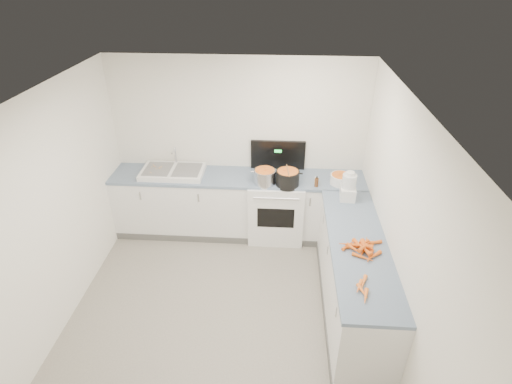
# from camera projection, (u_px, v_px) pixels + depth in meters

# --- Properties ---
(floor) EXTENTS (3.50, 4.00, 0.00)m
(floor) POSITION_uv_depth(u_px,v_px,m) (223.00, 320.00, 4.53)
(floor) COLOR gray
(floor) RESTS_ON ground
(ceiling) EXTENTS (3.50, 4.00, 0.00)m
(ceiling) POSITION_uv_depth(u_px,v_px,m) (210.00, 107.00, 3.25)
(ceiling) COLOR white
(ceiling) RESTS_ON ground
(wall_back) EXTENTS (3.50, 0.00, 2.50)m
(wall_back) POSITION_uv_depth(u_px,v_px,m) (239.00, 147.00, 5.61)
(wall_back) COLOR white
(wall_back) RESTS_ON ground
(wall_left) EXTENTS (0.00, 4.00, 2.50)m
(wall_left) POSITION_uv_depth(u_px,v_px,m) (45.00, 224.00, 3.99)
(wall_left) COLOR white
(wall_left) RESTS_ON ground
(wall_right) EXTENTS (0.00, 4.00, 2.50)m
(wall_right) POSITION_uv_depth(u_px,v_px,m) (400.00, 238.00, 3.79)
(wall_right) COLOR white
(wall_right) RESTS_ON ground
(counter_back) EXTENTS (3.50, 0.62, 0.94)m
(counter_back) POSITION_uv_depth(u_px,v_px,m) (238.00, 205.00, 5.75)
(counter_back) COLOR white
(counter_back) RESTS_ON ground
(counter_right) EXTENTS (0.62, 2.20, 0.94)m
(counter_right) POSITION_uv_depth(u_px,v_px,m) (354.00, 276.00, 4.46)
(counter_right) COLOR white
(counter_right) RESTS_ON ground
(stove) EXTENTS (0.76, 0.65, 1.36)m
(stove) POSITION_uv_depth(u_px,v_px,m) (276.00, 206.00, 5.70)
(stove) COLOR white
(stove) RESTS_ON ground
(sink) EXTENTS (0.86, 0.52, 0.31)m
(sink) POSITION_uv_depth(u_px,v_px,m) (173.00, 172.00, 5.54)
(sink) COLOR white
(sink) RESTS_ON counter_back
(steel_pot) EXTENTS (0.37, 0.37, 0.21)m
(steel_pot) POSITION_uv_depth(u_px,v_px,m) (265.00, 177.00, 5.30)
(steel_pot) COLOR silver
(steel_pot) RESTS_ON stove
(black_pot) EXTENTS (0.41, 0.41, 0.22)m
(black_pot) POSITION_uv_depth(u_px,v_px,m) (288.00, 179.00, 5.26)
(black_pot) COLOR black
(black_pot) RESTS_ON stove
(wooden_spoon) EXTENTS (0.05, 0.33, 0.01)m
(wooden_spoon) POSITION_uv_depth(u_px,v_px,m) (288.00, 170.00, 5.20)
(wooden_spoon) COLOR #AD7A47
(wooden_spoon) RESTS_ON black_pot
(mixing_bowl) EXTENTS (0.32, 0.32, 0.13)m
(mixing_bowl) POSITION_uv_depth(u_px,v_px,m) (341.00, 179.00, 5.30)
(mixing_bowl) COLOR white
(mixing_bowl) RESTS_ON counter_back
(extract_bottle) EXTENTS (0.05, 0.05, 0.12)m
(extract_bottle) POSITION_uv_depth(u_px,v_px,m) (317.00, 182.00, 5.23)
(extract_bottle) COLOR #593319
(extract_bottle) RESTS_ON counter_back
(spice_jar) EXTENTS (0.05, 0.05, 0.09)m
(spice_jar) POSITION_uv_depth(u_px,v_px,m) (316.00, 181.00, 5.29)
(spice_jar) COLOR #E5B266
(spice_jar) RESTS_ON counter_back
(food_processor) EXTENTS (0.20, 0.24, 0.38)m
(food_processor) POSITION_uv_depth(u_px,v_px,m) (348.00, 187.00, 4.91)
(food_processor) COLOR white
(food_processor) RESTS_ON counter_right
(carrot_pile) EXTENTS (0.47, 0.41, 0.09)m
(carrot_pile) POSITION_uv_depth(u_px,v_px,m) (363.00, 247.00, 4.10)
(carrot_pile) COLOR orange
(carrot_pile) RESTS_ON counter_right
(peeled_carrots) EXTENTS (0.15, 0.36, 0.04)m
(peeled_carrots) POSITION_uv_depth(u_px,v_px,m) (363.00, 289.00, 3.61)
(peeled_carrots) COLOR orange
(peeled_carrots) RESTS_ON counter_right
(peelings) EXTENTS (0.15, 0.26, 0.01)m
(peelings) POSITION_uv_depth(u_px,v_px,m) (156.00, 168.00, 5.56)
(peelings) COLOR tan
(peelings) RESTS_ON sink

